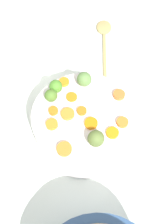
{
  "coord_description": "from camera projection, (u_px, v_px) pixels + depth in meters",
  "views": [
    {
      "loc": [
        0.38,
        -0.05,
        0.8
      ],
      "look_at": [
        -0.03,
        -0.04,
        0.14
      ],
      "focal_mm": 47.38,
      "sensor_mm": 36.0,
      "label": 1
    }
  ],
  "objects": [
    {
      "name": "carrot_slice_6",
      "position": [
        64.0,
        149.0,
        0.73
      ],
      "size": [
        0.05,
        0.05,
        0.01
      ],
      "primitive_type": "cylinder",
      "rotation": [
        0.0,
        0.0,
        2.84
      ],
      "color": "orange",
      "rests_on": "serving_bowl_carrots"
    },
    {
      "name": "carrot_slice_8",
      "position": [
        82.0,
        111.0,
        0.79
      ],
      "size": [
        0.04,
        0.04,
        0.01
      ],
      "primitive_type": "cylinder",
      "rotation": [
        0.0,
        0.0,
        0.65
      ],
      "color": "orange",
      "rests_on": "serving_bowl_carrots"
    },
    {
      "name": "carrot_slice_0",
      "position": [
        119.0,
        95.0,
        0.81
      ],
      "size": [
        0.05,
        0.05,
        0.01
      ],
      "primitive_type": "cylinder",
      "rotation": [
        0.0,
        0.0,
        4.1
      ],
      "color": "orange",
      "rests_on": "serving_bowl_carrots"
    },
    {
      "name": "wooden_spoon",
      "position": [
        104.0,
        36.0,
        1.09
      ],
      "size": [
        0.33,
        0.06,
        0.01
      ],
      "color": "tan",
      "rests_on": "tabletop"
    },
    {
      "name": "carrot_slice_1",
      "position": [
        64.0,
        82.0,
        0.84
      ],
      "size": [
        0.03,
        0.03,
        0.01
      ],
      "primitive_type": "cylinder",
      "rotation": [
        0.0,
        0.0,
        4.84
      ],
      "color": "orange",
      "rests_on": "serving_bowl_carrots"
    },
    {
      "name": "brussels_sprout_3",
      "position": [
        51.0,
        95.0,
        0.8
      ],
      "size": [
        0.04,
        0.04,
        0.04
      ],
      "primitive_type": "sphere",
      "color": "#4B7129",
      "rests_on": "serving_bowl_carrots"
    },
    {
      "name": "carrot_slice_3",
      "position": [
        52.0,
        124.0,
        0.76
      ],
      "size": [
        0.04,
        0.04,
        0.01
      ],
      "primitive_type": "cylinder",
      "rotation": [
        0.0,
        0.0,
        5.81
      ],
      "color": "orange",
      "rests_on": "serving_bowl_carrots"
    },
    {
      "name": "serving_bowl_carrots",
      "position": [
        84.0,
        124.0,
        0.83
      ],
      "size": [
        0.28,
        0.28,
        0.11
      ],
      "primitive_type": "cylinder",
      "color": "white",
      "rests_on": "tabletop"
    },
    {
      "name": "carrot_slice_7",
      "position": [
        68.0,
        114.0,
        0.78
      ],
      "size": [
        0.05,
        0.05,
        0.01
      ],
      "primitive_type": "cylinder",
      "rotation": [
        0.0,
        0.0,
        5.42
      ],
      "color": "orange",
      "rests_on": "serving_bowl_carrots"
    },
    {
      "name": "casserole_dish",
      "position": [
        14.0,
        38.0,
        1.01
      ],
      "size": [
        0.25,
        0.25,
        0.11
      ],
      "primitive_type": "cylinder",
      "color": "white",
      "rests_on": "tabletop"
    },
    {
      "name": "brussels_sprout_2",
      "position": [
        96.0,
        138.0,
        0.72
      ],
      "size": [
        0.04,
        0.04,
        0.04
      ],
      "primitive_type": "sphere",
      "color": "#576C32",
      "rests_on": "serving_bowl_carrots"
    },
    {
      "name": "carrot_slice_9",
      "position": [
        91.0,
        123.0,
        0.77
      ],
      "size": [
        0.04,
        0.04,
        0.01
      ],
      "primitive_type": "cylinder",
      "rotation": [
        0.0,
        0.0,
        0.01
      ],
      "color": "orange",
      "rests_on": "serving_bowl_carrots"
    },
    {
      "name": "carrot_slice_5",
      "position": [
        53.0,
        111.0,
        0.79
      ],
      "size": [
        0.03,
        0.03,
        0.01
      ],
      "primitive_type": "cylinder",
      "rotation": [
        0.0,
        0.0,
        3.19
      ],
      "color": "orange",
      "rests_on": "serving_bowl_carrots"
    },
    {
      "name": "carrot_slice_10",
      "position": [
        72.0,
        97.0,
        0.81
      ],
      "size": [
        0.03,
        0.03,
        0.01
      ],
      "primitive_type": "cylinder",
      "rotation": [
        0.0,
        0.0,
        6.14
      ],
      "color": "orange",
      "rests_on": "serving_bowl_carrots"
    },
    {
      "name": "tabletop",
      "position": [
        97.0,
        144.0,
        0.87
      ],
      "size": [
        2.4,
        2.4,
        0.02
      ],
      "primitive_type": "cube",
      "color": "silver",
      "rests_on": "ground"
    },
    {
      "name": "brussels_sprout_0",
      "position": [
        56.0,
        86.0,
        0.81
      ],
      "size": [
        0.04,
        0.04,
        0.04
      ],
      "primitive_type": "sphere",
      "color": "#498329",
      "rests_on": "serving_bowl_carrots"
    },
    {
      "name": "carrot_slice_4",
      "position": [
        112.0,
        133.0,
        0.75
      ],
      "size": [
        0.05,
        0.05,
        0.01
      ],
      "primitive_type": "cylinder",
      "rotation": [
        0.0,
        0.0,
        5.65
      ],
      "color": "orange",
      "rests_on": "serving_bowl_carrots"
    },
    {
      "name": "brussels_sprout_1",
      "position": [
        84.0,
        79.0,
        0.82
      ],
      "size": [
        0.04,
        0.04,
        0.04
      ],
      "primitive_type": "sphere",
      "color": "#597F41",
      "rests_on": "serving_bowl_carrots"
    },
    {
      "name": "carrot_slice_2",
      "position": [
        122.0,
        122.0,
        0.77
      ],
      "size": [
        0.03,
        0.03,
        0.01
      ],
      "primitive_type": "cylinder",
      "rotation": [
        0.0,
        0.0,
        3.03
      ],
      "color": "orange",
      "rests_on": "serving_bowl_carrots"
    }
  ]
}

